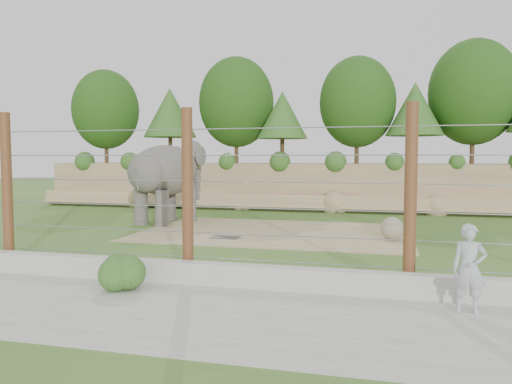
% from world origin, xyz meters
% --- Properties ---
extents(ground, '(90.00, 90.00, 0.00)m').
position_xyz_m(ground, '(0.00, 0.00, 0.00)').
color(ground, '#376A27').
rests_on(ground, ground).
extents(back_embankment, '(30.00, 5.52, 8.77)m').
position_xyz_m(back_embankment, '(0.59, 12.68, 3.97)').
color(back_embankment, '#8E7456').
rests_on(back_embankment, ground).
extents(dirt_patch, '(10.00, 7.00, 0.02)m').
position_xyz_m(dirt_patch, '(0.50, 3.00, 0.01)').
color(dirt_patch, tan).
rests_on(dirt_patch, ground).
extents(drain_grate, '(1.00, 0.60, 0.03)m').
position_xyz_m(drain_grate, '(-0.92, 1.22, 0.04)').
color(drain_grate, '#262628').
rests_on(drain_grate, dirt_patch).
extents(elephant, '(2.96, 4.70, 3.53)m').
position_xyz_m(elephant, '(-4.69, 4.54, 1.77)').
color(elephant, '#5A5551').
rests_on(elephant, ground).
extents(stone_ball, '(0.79, 0.79, 0.79)m').
position_xyz_m(stone_ball, '(4.77, 2.18, 0.42)').
color(stone_ball, gray).
rests_on(stone_ball, dirt_patch).
extents(retaining_wall, '(26.00, 0.35, 0.50)m').
position_xyz_m(retaining_wall, '(0.00, -5.00, 0.25)').
color(retaining_wall, '#9E9C93').
rests_on(retaining_wall, ground).
extents(walkway, '(26.00, 4.00, 0.01)m').
position_xyz_m(walkway, '(0.00, -7.00, 0.01)').
color(walkway, '#9E9C93').
rests_on(walkway, ground).
extents(barrier_fence, '(20.26, 0.26, 4.00)m').
position_xyz_m(barrier_fence, '(0.00, -4.50, 2.00)').
color(barrier_fence, '#55341B').
rests_on(barrier_fence, ground).
extents(walkway_shrub, '(0.75, 0.75, 0.75)m').
position_xyz_m(walkway_shrub, '(-1.00, -5.80, 0.38)').
color(walkway_shrub, '#25551D').
rests_on(walkway_shrub, walkway).
extents(zookeeper, '(0.64, 0.45, 1.63)m').
position_xyz_m(zookeeper, '(5.99, -5.72, 0.83)').
color(zookeeper, '#B0B6B9').
rests_on(zookeeper, walkway).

